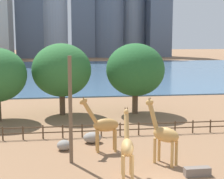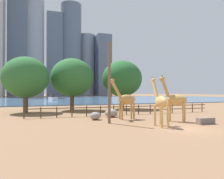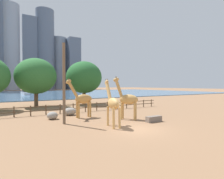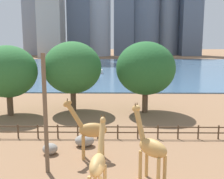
% 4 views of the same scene
% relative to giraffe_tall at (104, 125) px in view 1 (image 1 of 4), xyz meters
% --- Properties ---
extents(ground_plane, '(400.00, 400.00, 0.00)m').
position_rel_giraffe_tall_xyz_m(ground_plane, '(2.32, 72.36, -2.23)').
color(ground_plane, '#8C6647').
extents(harbor_water, '(180.00, 86.00, 0.20)m').
position_rel_giraffe_tall_xyz_m(harbor_water, '(2.32, 69.36, -2.13)').
color(harbor_water, '#476B8C').
rests_on(harbor_water, ground).
extents(giraffe_tall, '(3.32, 0.94, 4.68)m').
position_rel_giraffe_tall_xyz_m(giraffe_tall, '(0.00, 0.00, 0.00)').
color(giraffe_tall, '#C18C47').
rests_on(giraffe_tall, ground).
extents(giraffe_companion, '(1.07, 3.25, 4.56)m').
position_rel_giraffe_tall_xyz_m(giraffe_companion, '(0.94, -5.63, -0.06)').
color(giraffe_companion, tan).
rests_on(giraffe_companion, ground).
extents(giraffe_young, '(2.41, 2.59, 4.92)m').
position_rel_giraffe_tall_xyz_m(giraffe_young, '(4.09, -3.44, 0.05)').
color(giraffe_young, tan).
rests_on(giraffe_young, ground).
extents(utility_pole, '(0.28, 0.28, 8.04)m').
position_rel_giraffe_tall_xyz_m(utility_pole, '(-2.72, -2.29, 1.79)').
color(utility_pole, brown).
rests_on(utility_pole, ground).
extents(boulder_near_fence, '(1.63, 1.29, 0.97)m').
position_rel_giraffe_tall_xyz_m(boulder_near_fence, '(-0.75, 2.49, -1.75)').
color(boulder_near_fence, gray).
rests_on(boulder_near_fence, ground).
extents(boulder_by_pole, '(1.19, 1.15, 0.86)m').
position_rel_giraffe_tall_xyz_m(boulder_by_pole, '(-3.27, 0.76, -1.81)').
color(boulder_by_pole, gray).
rests_on(boulder_by_pole, ground).
extents(feeding_trough, '(1.80, 0.60, 0.60)m').
position_rel_giraffe_tall_xyz_m(feeding_trough, '(5.73, -5.98, -1.93)').
color(feeding_trough, '#72665B').
rests_on(feeding_trough, ground).
extents(enclosure_fence, '(26.12, 0.14, 1.30)m').
position_rel_giraffe_tall_xyz_m(enclosure_fence, '(2.20, 4.36, -1.48)').
color(enclosure_fence, '#4C3826').
rests_on(enclosure_fence, ground).
extents(tree_center_broad, '(7.12, 7.12, 8.72)m').
position_rel_giraffe_tall_xyz_m(tree_center_broad, '(-3.48, 14.38, 3.27)').
color(tree_center_broad, brown).
rests_on(tree_center_broad, ground).
extents(tree_right_tall, '(7.18, 7.18, 8.72)m').
position_rel_giraffe_tall_xyz_m(tree_right_tall, '(5.49, 13.95, 3.24)').
color(tree_right_tall, brown).
rests_on(tree_right_tall, ground).
extents(boat_ferry, '(2.84, 5.50, 2.31)m').
position_rel_giraffe_tall_xyz_m(boat_ferry, '(-3.03, 55.33, -1.25)').
color(boat_ferry, silver).
rests_on(boat_ferry, harbor_water).
extents(skyline_tower_needle, '(11.32, 15.41, 49.66)m').
position_rel_giraffe_tall_xyz_m(skyline_tower_needle, '(45.05, 149.40, 22.59)').
color(skyline_tower_needle, slate).
rests_on(skyline_tower_needle, ground).
extents(skyline_block_wide, '(15.31, 15.31, 50.74)m').
position_rel_giraffe_tall_xyz_m(skyline_block_wide, '(32.97, 156.91, 23.14)').
color(skyline_block_wide, gray).
rests_on(skyline_block_wide, ground).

